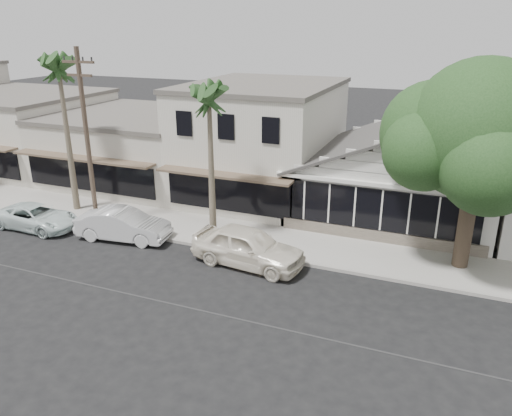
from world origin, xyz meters
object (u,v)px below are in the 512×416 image
at_px(car_1, 123,225).
at_px(car_2, 37,217).
at_px(utility_pole, 87,136).
at_px(shade_tree, 478,134).
at_px(car_0, 248,247).

xyz_separation_m(car_1, car_2, (-5.00, -0.51, -0.14)).
height_order(utility_pole, car_2, utility_pole).
distance_m(car_1, shade_tree, 16.41).
bearing_deg(utility_pole, shade_tree, 7.38).
distance_m(car_0, car_1, 6.73).
bearing_deg(car_2, utility_pole, -63.25).
bearing_deg(shade_tree, utility_pole, -172.62).
xyz_separation_m(car_2, shade_tree, (20.29, 3.61, 5.23)).
xyz_separation_m(car_0, car_1, (-6.72, 0.26, -0.10)).
distance_m(utility_pole, car_0, 9.88).
bearing_deg(car_2, car_1, -83.56).
height_order(utility_pole, car_1, utility_pole).
distance_m(car_1, car_2, 5.03).
bearing_deg(car_1, utility_pole, 62.93).
height_order(car_0, car_2, car_0).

